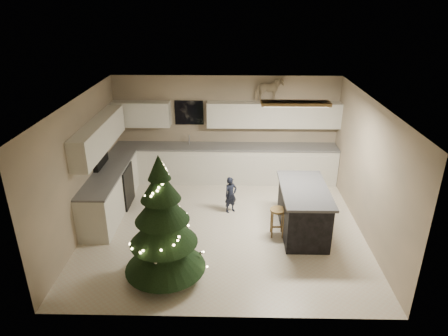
{
  "coord_description": "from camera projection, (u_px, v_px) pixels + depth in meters",
  "views": [
    {
      "loc": [
        0.16,
        -7.0,
        4.35
      ],
      "look_at": [
        0.0,
        0.35,
        1.15
      ],
      "focal_mm": 32.0,
      "sensor_mm": 36.0,
      "label": 1
    }
  ],
  "objects": [
    {
      "name": "bar_stool",
      "position": [
        278.0,
        216.0,
        7.7
      ],
      "size": [
        0.3,
        0.3,
        0.57
      ],
      "rotation": [
        0.0,
        0.0,
        0.02
      ],
      "color": "olive",
      "rests_on": "ground_plane"
    },
    {
      "name": "rocking_horse",
      "position": [
        269.0,
        90.0,
        9.35
      ],
      "size": [
        0.72,
        0.5,
        0.58
      ],
      "rotation": [
        0.0,
        0.0,
        1.9
      ],
      "color": "olive",
      "rests_on": "cabinetry"
    },
    {
      "name": "island",
      "position": [
        303.0,
        210.0,
        7.81
      ],
      "size": [
        0.9,
        1.7,
        0.95
      ],
      "color": "black",
      "rests_on": "ground_plane"
    },
    {
      "name": "cabinetry",
      "position": [
        187.0,
        161.0,
        9.39
      ],
      "size": [
        5.5,
        3.2,
        2.0
      ],
      "color": "silver",
      "rests_on": "ground_plane"
    },
    {
      "name": "christmas_tree",
      "position": [
        163.0,
        230.0,
        6.35
      ],
      "size": [
        1.38,
        1.33,
        2.2
      ],
      "rotation": [
        0.0,
        0.0,
        -0.17
      ],
      "color": "#3F2816",
      "rests_on": "ground_plane"
    },
    {
      "name": "room_shell",
      "position": [
        225.0,
        146.0,
        7.46
      ],
      "size": [
        5.52,
        5.02,
        2.61
      ],
      "color": "tan",
      "rests_on": "ground_plane"
    },
    {
      "name": "ground_plane",
      "position": [
        224.0,
        226.0,
        8.16
      ],
      "size": [
        5.5,
        5.5,
        0.0
      ],
      "primitive_type": "plane",
      "color": "beige"
    },
    {
      "name": "toddler",
      "position": [
        231.0,
        195.0,
        8.56
      ],
      "size": [
        0.35,
        0.32,
        0.81
      ],
      "primitive_type": "imported",
      "rotation": [
        0.0,
        0.0,
        0.58
      ],
      "color": "black",
      "rests_on": "ground_plane"
    }
  ]
}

